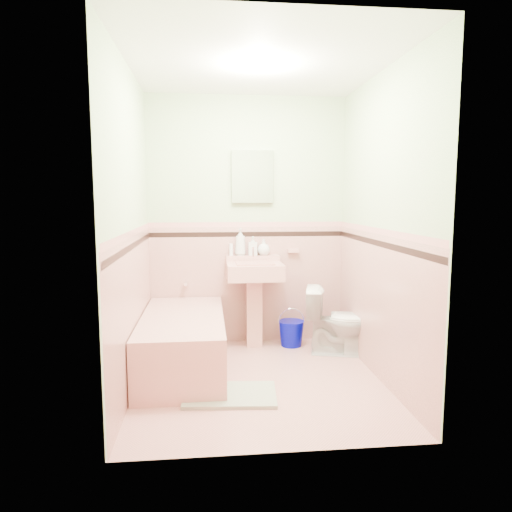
{
  "coord_description": "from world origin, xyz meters",
  "views": [
    {
      "loc": [
        -0.41,
        -3.65,
        1.49
      ],
      "look_at": [
        0.0,
        0.25,
        1.0
      ],
      "focal_mm": 32.79,
      "sensor_mm": 36.0,
      "label": 1
    }
  ],
  "objects": [
    {
      "name": "soap_bottle_right",
      "position": [
        0.16,
        1.04,
        0.99
      ],
      "size": [
        0.16,
        0.16,
        0.16
      ],
      "primitive_type": "imported",
      "rotation": [
        0.0,
        0.0,
        0.35
      ],
      "color": "#B2B2B2",
      "rests_on": "sink"
    },
    {
      "name": "soap_dish",
      "position": [
        0.47,
        1.06,
        0.95
      ],
      "size": [
        0.11,
        0.07,
        0.04
      ],
      "primitive_type": "cube",
      "color": "#D29289",
      "rests_on": "wall_back"
    },
    {
      "name": "bath_mat",
      "position": [
        -0.25,
        -0.29,
        0.01
      ],
      "size": [
        0.72,
        0.51,
        0.03
      ],
      "primitive_type": "cube",
      "rotation": [
        0.0,
        0.0,
        -0.08
      ],
      "color": "#9BA68A",
      "rests_on": "floor"
    },
    {
      "name": "floor",
      "position": [
        0.0,
        0.0,
        0.0
      ],
      "size": [
        2.2,
        2.2,
        0.0
      ],
      "primitive_type": "plane",
      "color": "#D7968D",
      "rests_on": "ground"
    },
    {
      "name": "toilet",
      "position": [
        0.84,
        0.59,
        0.32
      ],
      "size": [
        0.7,
        0.51,
        0.64
      ],
      "primitive_type": "imported",
      "rotation": [
        0.0,
        0.0,
        1.31
      ],
      "color": "white",
      "rests_on": "floor"
    },
    {
      "name": "wall_left",
      "position": [
        -1.0,
        0.0,
        1.25
      ],
      "size": [
        0.0,
        2.5,
        2.5
      ],
      "primitive_type": "plane",
      "rotation": [
        1.57,
        0.0,
        1.57
      ],
      "color": "#F3E7C6",
      "rests_on": "ground"
    },
    {
      "name": "cap_front",
      "position": [
        0.0,
        -1.08,
        1.22
      ],
      "size": [
        2.0,
        0.0,
        2.0
      ],
      "primitive_type": "plane",
      "rotation": [
        -1.57,
        0.0,
        0.0
      ],
      "color": "#D78B86",
      "rests_on": "ground"
    },
    {
      "name": "wainscot_back",
      "position": [
        0.0,
        1.09,
        0.6
      ],
      "size": [
        2.0,
        0.0,
        2.0
      ],
      "primitive_type": "plane",
      "rotation": [
        1.57,
        0.0,
        0.0
      ],
      "color": "#DA9B92",
      "rests_on": "ground"
    },
    {
      "name": "accent_left",
      "position": [
        -0.98,
        0.0,
        1.12
      ],
      "size": [
        0.0,
        2.2,
        2.2
      ],
      "primitive_type": "plane",
      "rotation": [
        1.57,
        0.0,
        1.57
      ],
      "color": "black",
      "rests_on": "ground"
    },
    {
      "name": "soap_bottle_mid",
      "position": [
        0.05,
        1.04,
        1.01
      ],
      "size": [
        0.09,
        0.1,
        0.19
      ],
      "primitive_type": "imported",
      "rotation": [
        0.0,
        0.0,
        -0.1
      ],
      "color": "#B2B2B2",
      "rests_on": "sink"
    },
    {
      "name": "sink",
      "position": [
        0.05,
        0.86,
        0.43
      ],
      "size": [
        0.54,
        0.48,
        0.85
      ],
      "primitive_type": null,
      "color": "#D29289",
      "rests_on": "floor"
    },
    {
      "name": "wainscot_right",
      "position": [
        0.99,
        0.0,
        0.6
      ],
      "size": [
        0.0,
        2.2,
        2.2
      ],
      "primitive_type": "plane",
      "rotation": [
        1.57,
        0.0,
        -1.57
      ],
      "color": "#DA9B92",
      "rests_on": "ground"
    },
    {
      "name": "ceiling",
      "position": [
        0.0,
        0.0,
        2.5
      ],
      "size": [
        2.2,
        2.2,
        0.0
      ],
      "primitive_type": "plane",
      "rotation": [
        3.14,
        0.0,
        0.0
      ],
      "color": "white",
      "rests_on": "ground"
    },
    {
      "name": "sink_faucet",
      "position": [
        0.05,
        1.0,
        0.95
      ],
      "size": [
        0.02,
        0.02,
        0.1
      ],
      "primitive_type": "cylinder",
      "color": "silver",
      "rests_on": "sink"
    },
    {
      "name": "accent_front",
      "position": [
        0.0,
        -1.08,
        1.12
      ],
      "size": [
        2.0,
        0.0,
        2.0
      ],
      "primitive_type": "plane",
      "rotation": [
        -1.57,
        0.0,
        0.0
      ],
      "color": "black",
      "rests_on": "ground"
    },
    {
      "name": "cap_right",
      "position": [
        0.98,
        0.0,
        1.22
      ],
      "size": [
        0.0,
        2.2,
        2.2
      ],
      "primitive_type": "plane",
      "rotation": [
        1.57,
        0.0,
        -1.57
      ],
      "color": "#D78B86",
      "rests_on": "ground"
    },
    {
      "name": "accent_back",
      "position": [
        0.0,
        1.08,
        1.12
      ],
      "size": [
        2.0,
        0.0,
        2.0
      ],
      "primitive_type": "plane",
      "rotation": [
        1.57,
        0.0,
        0.0
      ],
      "color": "black",
      "rests_on": "ground"
    },
    {
      "name": "bathtub",
      "position": [
        -0.63,
        0.33,
        0.23
      ],
      "size": [
        0.7,
        1.5,
        0.45
      ],
      "primitive_type": "cube",
      "color": "#D29289",
      "rests_on": "floor"
    },
    {
      "name": "medicine_cabinet",
      "position": [
        0.05,
        1.07,
        1.7
      ],
      "size": [
        0.42,
        0.04,
        0.52
      ],
      "primitive_type": "cube",
      "color": "white",
      "rests_on": "wall_back"
    },
    {
      "name": "shoe",
      "position": [
        -0.37,
        -0.32,
        0.06
      ],
      "size": [
        0.18,
        0.13,
        0.06
      ],
      "primitive_type": "cube",
      "rotation": [
        0.0,
        0.0,
        -0.42
      ],
      "color": "#BF1E59",
      "rests_on": "bath_mat"
    },
    {
      "name": "cap_left",
      "position": [
        -0.98,
        0.0,
        1.22
      ],
      "size": [
        0.0,
        2.2,
        2.2
      ],
      "primitive_type": "plane",
      "rotation": [
        1.57,
        0.0,
        1.57
      ],
      "color": "#D78B86",
      "rests_on": "ground"
    },
    {
      "name": "tub_faucet",
      "position": [
        -0.63,
        1.05,
        0.63
      ],
      "size": [
        0.04,
        0.12,
        0.04
      ],
      "primitive_type": "cylinder",
      "rotation": [
        1.57,
        0.0,
        0.0
      ],
      "color": "silver",
      "rests_on": "wall_back"
    },
    {
      "name": "bucket",
      "position": [
        0.42,
        0.87,
        0.13
      ],
      "size": [
        0.29,
        0.29,
        0.26
      ],
      "primitive_type": null,
      "rotation": [
        0.0,
        0.0,
        -0.15
      ],
      "color": "#00039A",
      "rests_on": "floor"
    },
    {
      "name": "accent_right",
      "position": [
        0.98,
        0.0,
        1.12
      ],
      "size": [
        0.0,
        2.2,
        2.2
      ],
      "primitive_type": "plane",
      "rotation": [
        1.57,
        0.0,
        -1.57
      ],
      "color": "black",
      "rests_on": "ground"
    },
    {
      "name": "wall_right",
      "position": [
        1.0,
        0.0,
        1.25
      ],
      "size": [
        0.0,
        2.5,
        2.5
      ],
      "primitive_type": "plane",
      "rotation": [
        1.57,
        0.0,
        -1.57
      ],
      "color": "#F3E7C6",
      "rests_on": "ground"
    },
    {
      "name": "tube",
      "position": [
        -0.17,
        1.04,
        0.97
      ],
      "size": [
        0.05,
        0.05,
        0.12
      ],
      "primitive_type": "cylinder",
      "rotation": [
        0.0,
        0.0,
        0.36
      ],
      "color": "white",
      "rests_on": "sink"
    },
    {
      "name": "wall_front",
      "position": [
        0.0,
        -1.1,
        1.25
      ],
      "size": [
        2.5,
        0.0,
        2.5
      ],
      "primitive_type": "plane",
      "rotation": [
        -1.57,
        0.0,
        0.0
      ],
      "color": "#F3E7C6",
      "rests_on": "ground"
    },
    {
      "name": "cap_back",
      "position": [
        0.0,
        1.08,
        1.22
      ],
      "size": [
        2.0,
        0.0,
        2.0
      ],
      "primitive_type": "plane",
      "rotation": [
        1.57,
        0.0,
        0.0
      ],
      "color": "#D78B86",
      "rests_on": "ground"
    },
    {
      "name": "wainscot_left",
      "position": [
        -0.99,
        0.0,
        0.6
      ],
      "size": [
        0.0,
        2.2,
        2.2
      ],
      "primitive_type": "plane",
      "rotation": [
        1.57,
        0.0,
        1.57
      ],
      "color": "#DA9B92",
      "rests_on": "ground"
    },
    {
      "name": "wall_back",
      "position": [
        0.0,
        1.1,
        1.25
      ],
      "size": [
        2.5,
        0.0,
        2.5
      ],
      "primitive_type": "plane",
      "rotation": [
        1.57,
        0.0,
        0.0
      ],
      "color": "#F3E7C6",
      "rests_on": "ground"
    },
    {
      "name": "wainscot_front",
      "position": [
        0.0,
        -1.09,
        0.6
      ],
      "size": [
        2.0,
        0.0,
        2.0
      ],
      "primitive_type": "plane",
      "rotation": [
        -1.57,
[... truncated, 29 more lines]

